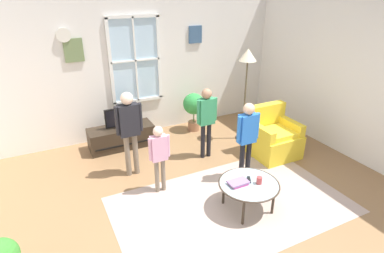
{
  "coord_description": "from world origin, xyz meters",
  "views": [
    {
      "loc": [
        -1.83,
        -2.92,
        2.81
      ],
      "look_at": [
        -0.03,
        0.69,
        1.0
      ],
      "focal_mm": 29.77,
      "sensor_mm": 36.0,
      "label": 1
    }
  ],
  "objects_px": {
    "person_black_shirt": "(129,125)",
    "potted_plant_by_window": "(194,106)",
    "coffee_table": "(249,185)",
    "cup": "(259,180)",
    "remote_near_books": "(249,180)",
    "person_green_shirt": "(206,115)",
    "person_blue_shirt": "(247,133)",
    "person_pink_shirt": "(159,152)",
    "tv_stand": "(121,137)",
    "armchair": "(273,138)",
    "television": "(120,117)",
    "floor_lamp": "(247,64)",
    "book_stack": "(238,183)"
  },
  "relations": [
    {
      "from": "book_stack",
      "to": "potted_plant_by_window",
      "type": "distance_m",
      "value": 2.66
    },
    {
      "from": "person_green_shirt",
      "to": "person_black_shirt",
      "type": "distance_m",
      "value": 1.33
    },
    {
      "from": "floor_lamp",
      "to": "person_pink_shirt",
      "type": "bearing_deg",
      "value": -156.14
    },
    {
      "from": "person_pink_shirt",
      "to": "person_black_shirt",
      "type": "height_order",
      "value": "person_black_shirt"
    },
    {
      "from": "armchair",
      "to": "person_blue_shirt",
      "type": "height_order",
      "value": "person_blue_shirt"
    },
    {
      "from": "person_blue_shirt",
      "to": "potted_plant_by_window",
      "type": "bearing_deg",
      "value": 86.77
    },
    {
      "from": "coffee_table",
      "to": "person_pink_shirt",
      "type": "distance_m",
      "value": 1.31
    },
    {
      "from": "remote_near_books",
      "to": "floor_lamp",
      "type": "relative_size",
      "value": 0.08
    },
    {
      "from": "television",
      "to": "floor_lamp",
      "type": "xyz_separation_m",
      "value": [
        2.24,
        -0.71,
        0.89
      ]
    },
    {
      "from": "armchair",
      "to": "coffee_table",
      "type": "xyz_separation_m",
      "value": [
        -1.3,
        -1.07,
        0.05
      ]
    },
    {
      "from": "book_stack",
      "to": "potted_plant_by_window",
      "type": "bearing_deg",
      "value": 75.96
    },
    {
      "from": "armchair",
      "to": "remote_near_books",
      "type": "relative_size",
      "value": 6.21
    },
    {
      "from": "coffee_table",
      "to": "book_stack",
      "type": "distance_m",
      "value": 0.15
    },
    {
      "from": "person_black_shirt",
      "to": "floor_lamp",
      "type": "relative_size",
      "value": 0.78
    },
    {
      "from": "potted_plant_by_window",
      "to": "floor_lamp",
      "type": "relative_size",
      "value": 0.45
    },
    {
      "from": "tv_stand",
      "to": "person_blue_shirt",
      "type": "height_order",
      "value": "person_blue_shirt"
    },
    {
      "from": "remote_near_books",
      "to": "person_green_shirt",
      "type": "bearing_deg",
      "value": 84.45
    },
    {
      "from": "tv_stand",
      "to": "person_blue_shirt",
      "type": "bearing_deg",
      "value": -53.12
    },
    {
      "from": "coffee_table",
      "to": "potted_plant_by_window",
      "type": "xyz_separation_m",
      "value": [
        0.51,
        2.62,
        0.15
      ]
    },
    {
      "from": "person_blue_shirt",
      "to": "potted_plant_by_window",
      "type": "distance_m",
      "value": 2.01
    },
    {
      "from": "remote_near_books",
      "to": "potted_plant_by_window",
      "type": "distance_m",
      "value": 2.61
    },
    {
      "from": "cup",
      "to": "floor_lamp",
      "type": "relative_size",
      "value": 0.06
    },
    {
      "from": "television",
      "to": "person_green_shirt",
      "type": "bearing_deg",
      "value": -40.13
    },
    {
      "from": "person_blue_shirt",
      "to": "floor_lamp",
      "type": "bearing_deg",
      "value": 56.32
    },
    {
      "from": "coffee_table",
      "to": "person_black_shirt",
      "type": "height_order",
      "value": "person_black_shirt"
    },
    {
      "from": "cup",
      "to": "person_blue_shirt",
      "type": "distance_m",
      "value": 0.82
    },
    {
      "from": "television",
      "to": "person_blue_shirt",
      "type": "distance_m",
      "value": 2.4
    },
    {
      "from": "person_black_shirt",
      "to": "armchair",
      "type": "bearing_deg",
      "value": -10.95
    },
    {
      "from": "tv_stand",
      "to": "potted_plant_by_window",
      "type": "relative_size",
      "value": 1.48
    },
    {
      "from": "remote_near_books",
      "to": "floor_lamp",
      "type": "bearing_deg",
      "value": 57.11
    },
    {
      "from": "armchair",
      "to": "tv_stand",
      "type": "bearing_deg",
      "value": 147.6
    },
    {
      "from": "person_pink_shirt",
      "to": "person_green_shirt",
      "type": "bearing_deg",
      "value": 29.08
    },
    {
      "from": "armchair",
      "to": "person_black_shirt",
      "type": "bearing_deg",
      "value": 169.05
    },
    {
      "from": "person_black_shirt",
      "to": "potted_plant_by_window",
      "type": "distance_m",
      "value": 2.0
    },
    {
      "from": "cup",
      "to": "remote_near_books",
      "type": "height_order",
      "value": "cup"
    },
    {
      "from": "person_black_shirt",
      "to": "potted_plant_by_window",
      "type": "height_order",
      "value": "person_black_shirt"
    },
    {
      "from": "tv_stand",
      "to": "cup",
      "type": "bearing_deg",
      "value": -66.01
    },
    {
      "from": "cup",
      "to": "potted_plant_by_window",
      "type": "height_order",
      "value": "potted_plant_by_window"
    },
    {
      "from": "television",
      "to": "tv_stand",
      "type": "bearing_deg",
      "value": 90.0
    },
    {
      "from": "armchair",
      "to": "book_stack",
      "type": "distance_m",
      "value": 1.76
    },
    {
      "from": "person_blue_shirt",
      "to": "person_green_shirt",
      "type": "height_order",
      "value": "person_green_shirt"
    },
    {
      "from": "television",
      "to": "cup",
      "type": "height_order",
      "value": "television"
    },
    {
      "from": "tv_stand",
      "to": "cup",
      "type": "relative_size",
      "value": 11.91
    },
    {
      "from": "armchair",
      "to": "person_green_shirt",
      "type": "height_order",
      "value": "person_green_shirt"
    },
    {
      "from": "television",
      "to": "remote_near_books",
      "type": "distance_m",
      "value": 2.73
    },
    {
      "from": "person_blue_shirt",
      "to": "person_green_shirt",
      "type": "bearing_deg",
      "value": 103.39
    },
    {
      "from": "cup",
      "to": "potted_plant_by_window",
      "type": "bearing_deg",
      "value": 81.79
    },
    {
      "from": "person_green_shirt",
      "to": "floor_lamp",
      "type": "relative_size",
      "value": 0.71
    },
    {
      "from": "armchair",
      "to": "potted_plant_by_window",
      "type": "relative_size",
      "value": 1.08
    },
    {
      "from": "person_blue_shirt",
      "to": "floor_lamp",
      "type": "distance_m",
      "value": 1.6
    }
  ]
}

